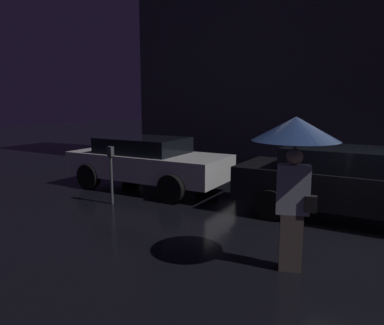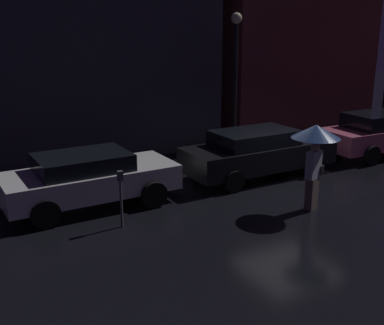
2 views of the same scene
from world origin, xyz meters
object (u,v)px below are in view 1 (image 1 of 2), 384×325
Objects in this scene: parked_car_black at (356,183)px; pedestrian_with_umbrella at (295,147)px; parked_car_white at (147,161)px; parking_meter at (111,169)px.

pedestrian_with_umbrella is (-0.43, -2.83, 0.97)m from parked_car_black.
pedestrian_with_umbrella is (4.71, -2.84, 0.99)m from parked_car_white.
parked_car_black is at bearing -2.06° from parked_car_white.
pedestrian_with_umbrella reaches higher than parking_meter.
parking_meter is (-4.47, 1.22, -0.91)m from pedestrian_with_umbrella.
pedestrian_with_umbrella is at bearing -99.95° from parked_car_black.
parked_car_white is 0.92× the size of parked_car_black.
parked_car_white is 1.64m from parking_meter.
parked_car_black is at bearing -117.37° from pedestrian_with_umbrella.
parking_meter is (-4.90, -1.61, 0.06)m from parked_car_black.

